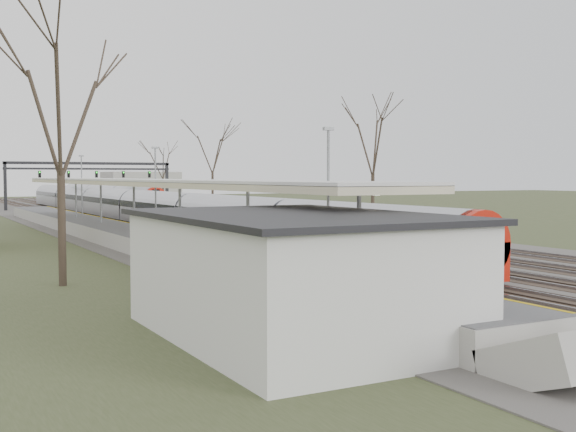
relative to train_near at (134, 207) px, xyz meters
name	(u,v)px	position (x,y,z in m)	size (l,w,h in m)	color
track_bed	(168,222)	(2.76, -1.31, -1.42)	(24.00, 160.00, 0.22)	#474442
platform	(119,235)	(-6.55, -18.81, -0.98)	(3.50, 69.00, 1.00)	#9E9B93
canopy	(139,182)	(-6.55, -23.33, 2.45)	(4.10, 50.00, 3.11)	slate
station_building	(292,279)	(-10.00, -48.31, 0.12)	(6.00, 9.00, 3.20)	silver
signal_gantry	(90,171)	(2.79, 28.68, 3.43)	(21.00, 0.59, 6.08)	black
tree_west_near	(60,97)	(-13.50, -36.31, 5.81)	(5.00, 5.00, 10.30)	#2D231C
tree_east_far	(373,141)	(16.50, -14.31, 5.81)	(5.00, 5.00, 10.30)	#2D231C
train_near	(134,207)	(0.00, 0.00, 0.00)	(2.62, 90.21, 3.05)	#A2A4AC
train_far	(106,196)	(7.00, 37.47, 0.00)	(2.62, 45.21, 3.05)	#A2A4AC
passenger	(296,242)	(-6.34, -41.98, 0.42)	(0.66, 0.43, 1.81)	#393262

